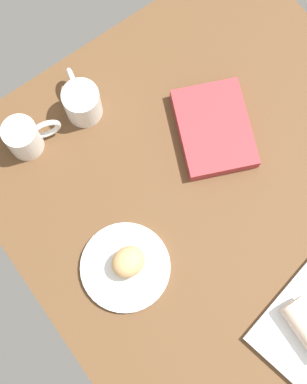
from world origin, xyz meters
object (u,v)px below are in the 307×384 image
(round_plate, at_px, (125,267))
(scone_pastry, at_px, (128,262))
(coffee_mug, at_px, (82,102))
(second_mug, at_px, (25,137))
(book_stack, at_px, (214,129))

(round_plate, distance_m, scone_pastry, 0.04)
(coffee_mug, xyz_separation_m, second_mug, (0.00, 0.15, 0.00))
(coffee_mug, bearing_deg, scone_pastry, 160.87)
(book_stack, bearing_deg, scone_pastry, 112.21)
(round_plate, relative_size, book_stack, 0.75)
(scone_pastry, relative_size, book_stack, 0.29)
(scone_pastry, bearing_deg, book_stack, -67.79)
(scone_pastry, height_order, book_stack, scone_pastry)
(scone_pastry, height_order, second_mug, second_mug)
(round_plate, relative_size, coffee_mug, 1.48)
(scone_pastry, xyz_separation_m, second_mug, (0.35, 0.03, 0.01))
(book_stack, height_order, second_mug, second_mug)
(second_mug, bearing_deg, book_stack, -121.61)
(round_plate, bearing_deg, scone_pastry, -82.30)
(book_stack, bearing_deg, coffee_mug, 44.01)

